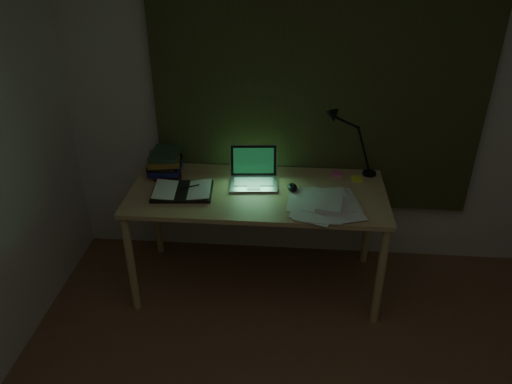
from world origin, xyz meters
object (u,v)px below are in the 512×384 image
Objects in this scene: laptop at (254,170)px; book_stack at (166,162)px; desk at (257,239)px; open_textbook at (182,191)px; desk_lamp at (373,141)px; loose_papers at (321,202)px.

laptop is 0.63m from book_stack.
laptop is at bearing 112.86° from desk.
desk_lamp is at bearing 11.23° from open_textbook.
desk_lamp is (1.23, 0.36, 0.23)m from open_textbook.
desk is at bearing 2.77° from open_textbook.
open_textbook is 1.02× the size of loose_papers.
loose_papers is at bearing -124.80° from desk_lamp.
desk is 3.35× the size of desk_lamp.
desk is at bearing 162.99° from loose_papers.
laptop is 0.95× the size of loose_papers.
laptop is 0.49m from loose_papers.
book_stack is at bearing 162.79° from loose_papers.
desk is at bearing -72.29° from laptop.
loose_papers is (0.43, -0.20, -0.10)m from laptop.
desk_lamp is (0.75, 0.29, 0.63)m from desk.
loose_papers is 0.59m from desk_lamp.
loose_papers is (0.88, -0.06, -0.01)m from open_textbook.
desk_lamp is (0.78, 0.22, 0.14)m from laptop.
desk_lamp reaches higher than laptop.
laptop is at bearing -159.36° from desk_lamp.
desk is 4.45× the size of loose_papers.
laptop reaches higher than desk.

